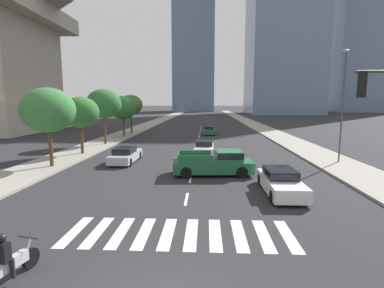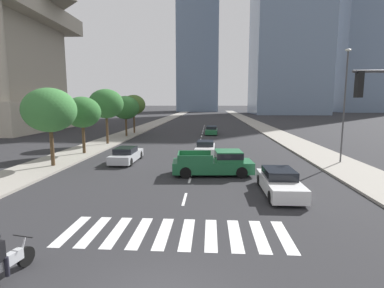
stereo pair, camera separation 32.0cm
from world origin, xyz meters
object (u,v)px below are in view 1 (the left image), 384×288
at_px(sedan_white_2, 204,148).
at_px(sedan_white_0, 281,182).
at_px(street_tree_nearest, 48,110).
at_px(street_tree_second, 80,112).
at_px(street_tree_fifth, 131,105).
at_px(street_lamp_east, 343,99).
at_px(street_tree_third, 104,104).
at_px(sedan_silver_3, 125,155).
at_px(motorcycle_trailing, 6,264).
at_px(pickup_truck, 217,163).
at_px(street_tree_fourth, 123,108).
at_px(sedan_green_1, 209,131).

bearing_deg(sedan_white_2, sedan_white_0, 21.39).
relative_size(street_tree_nearest, street_tree_second, 1.10).
bearing_deg(street_tree_fifth, sedan_white_0, -62.00).
bearing_deg(street_lamp_east, street_tree_nearest, -173.14).
bearing_deg(street_lamp_east, street_tree_third, 157.53).
xyz_separation_m(sedan_white_0, sedan_silver_3, (-10.71, 7.83, -0.03)).
relative_size(motorcycle_trailing, pickup_truck, 0.40).
bearing_deg(sedan_white_2, street_lamp_east, 73.90).
relative_size(sedan_silver_3, street_lamp_east, 0.52).
relative_size(sedan_silver_3, street_tree_fourth, 0.82).
bearing_deg(sedan_white_2, sedan_silver_3, -58.56).
distance_m(motorcycle_trailing, sedan_green_1, 38.47).
height_order(street_lamp_east, street_tree_third, street_lamp_east).
relative_size(street_tree_nearest, street_tree_third, 0.93).
bearing_deg(street_tree_fifth, street_lamp_east, -43.67).
distance_m(sedan_white_2, street_tree_nearest, 13.52).
relative_size(pickup_truck, sedan_white_2, 1.27).
bearing_deg(sedan_silver_3, street_lamp_east, -88.05).
bearing_deg(street_tree_nearest, sedan_white_2, 28.07).
distance_m(motorcycle_trailing, street_tree_third, 27.05).
bearing_deg(sedan_white_2, street_tree_nearest, -60.63).
height_order(motorcycle_trailing, street_tree_fourth, street_tree_fourth).
xyz_separation_m(motorcycle_trailing, street_tree_third, (-6.23, 26.00, 4.15)).
xyz_separation_m(sedan_white_2, street_tree_fourth, (-11.46, 13.56, 3.54)).
relative_size(sedan_white_0, street_tree_nearest, 0.81).
height_order(sedan_silver_3, street_tree_second, street_tree_second).
bearing_deg(street_tree_nearest, pickup_truck, -6.92).
bearing_deg(street_tree_second, street_tree_fourth, 90.00).
relative_size(sedan_white_2, street_lamp_east, 0.49).
xyz_separation_m(sedan_white_2, street_tree_second, (-11.46, -0.55, 3.38)).
height_order(pickup_truck, street_tree_fourth, street_tree_fourth).
height_order(sedan_white_0, street_tree_fourth, street_tree_fourth).
bearing_deg(street_tree_fifth, sedan_silver_3, -77.04).
distance_m(street_lamp_east, street_tree_fourth, 28.11).
height_order(motorcycle_trailing, street_tree_third, street_tree_third).
height_order(sedan_white_2, sedan_silver_3, sedan_white_2).
xyz_separation_m(motorcycle_trailing, street_tree_fourth, (-6.23, 33.71, 3.57)).
bearing_deg(sedan_green_1, street_tree_second, -31.13).
relative_size(sedan_white_2, sedan_silver_3, 0.94).
height_order(motorcycle_trailing, sedan_white_0, motorcycle_trailing).
height_order(street_tree_nearest, street_tree_fifth, street_tree_fifth).
bearing_deg(motorcycle_trailing, street_tree_fifth, 20.53).
relative_size(sedan_white_0, street_tree_third, 0.75).
bearing_deg(street_tree_nearest, street_tree_fourth, 90.00).
bearing_deg(sedan_green_1, motorcycle_trailing, -6.60).
relative_size(street_tree_second, street_tree_third, 0.84).
bearing_deg(pickup_truck, sedan_green_1, 86.46).
height_order(sedan_white_0, street_tree_fifth, street_tree_fifth).
distance_m(pickup_truck, street_tree_third, 18.69).
bearing_deg(street_tree_third, street_tree_nearest, -90.00).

